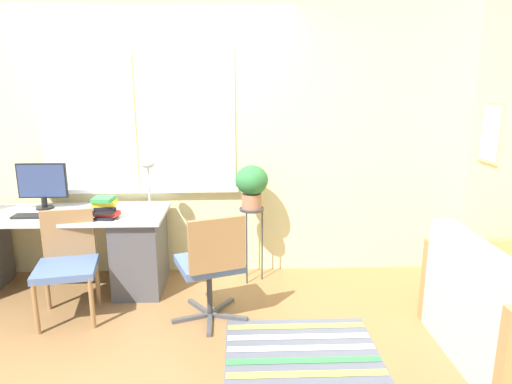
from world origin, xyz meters
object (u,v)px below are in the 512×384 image
(monitor, at_px, (42,184))
(potted_plant, at_px, (252,183))
(mouse, at_px, (63,215))
(plant_stand, at_px, (252,219))
(keyboard, at_px, (34,216))
(desk_lamp, at_px, (148,172))
(couch_loveseat, at_px, (502,318))
(office_chair_swivel, at_px, (211,264))
(desk_chair_wooden, at_px, (67,262))
(book_stack, at_px, (105,208))

(monitor, distance_m, potted_plant, 1.87)
(mouse, height_order, plant_stand, mouse)
(keyboard, distance_m, desk_lamp, 1.02)
(desk_lamp, height_order, plant_stand, desk_lamp)
(desk_lamp, distance_m, couch_loveseat, 2.93)
(desk_lamp, bearing_deg, plant_stand, 6.69)
(mouse, bearing_deg, office_chair_swivel, -21.44)
(desk_lamp, xyz_separation_m, office_chair_swivel, (0.57, -0.65, -0.59))
(monitor, bearing_deg, desk_lamp, -6.43)
(keyboard, xyz_separation_m, desk_chair_wooden, (0.37, -0.35, -0.27))
(keyboard, xyz_separation_m, potted_plant, (1.85, 0.26, 0.21))
(monitor, height_order, mouse, monitor)
(book_stack, relative_size, plant_stand, 0.31)
(keyboard, bearing_deg, couch_loveseat, -17.06)
(office_chair_swivel, bearing_deg, couch_loveseat, 143.92)
(mouse, distance_m, plant_stand, 1.64)
(monitor, height_order, book_stack, monitor)
(monitor, distance_m, office_chair_swivel, 1.78)
(mouse, relative_size, potted_plant, 0.16)
(desk_lamp, xyz_separation_m, couch_loveseat, (2.54, -1.23, -0.78))
(office_chair_swivel, bearing_deg, desk_lamp, -68.44)
(monitor, height_order, couch_loveseat, monitor)
(monitor, bearing_deg, office_chair_swivel, -26.32)
(mouse, xyz_separation_m, office_chair_swivel, (1.28, -0.50, -0.26))
(monitor, xyz_separation_m, book_stack, (0.64, -0.34, -0.13))
(desk_chair_wooden, bearing_deg, keyboard, 126.04)
(desk_chair_wooden, distance_m, potted_plant, 1.67)
(book_stack, xyz_separation_m, couch_loveseat, (2.87, -1.00, -0.52))
(monitor, xyz_separation_m, plant_stand, (1.87, -0.00, -0.35))
(couch_loveseat, bearing_deg, mouse, 71.61)
(monitor, xyz_separation_m, potted_plant, (1.87, -0.00, -0.01))
(monitor, bearing_deg, potted_plant, -0.08)
(book_stack, distance_m, desk_chair_wooden, 0.52)
(plant_stand, bearing_deg, desk_chair_wooden, -157.40)
(office_chair_swivel, relative_size, plant_stand, 1.26)
(mouse, bearing_deg, plant_stand, 8.95)
(keyboard, relative_size, plant_stand, 0.50)
(mouse, xyz_separation_m, desk_lamp, (0.71, 0.15, 0.34))
(desk_lamp, height_order, desk_chair_wooden, desk_lamp)
(desk_chair_wooden, xyz_separation_m, potted_plant, (1.48, 0.62, 0.48))
(office_chair_swivel, bearing_deg, potted_plant, -133.39)
(desk_lamp, relative_size, book_stack, 2.11)
(office_chair_swivel, distance_m, potted_plant, 0.95)
(desk_lamp, bearing_deg, desk_chair_wooden, -138.42)
(monitor, distance_m, book_stack, 0.73)
(book_stack, distance_m, plant_stand, 1.30)
(book_stack, bearing_deg, desk_lamp, 34.67)
(desk_lamp, distance_m, office_chair_swivel, 1.05)
(desk_lamp, bearing_deg, monitor, 173.57)
(monitor, bearing_deg, book_stack, -27.79)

